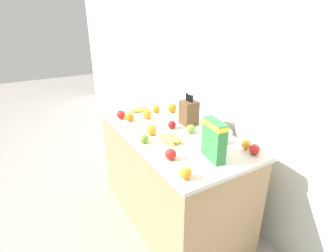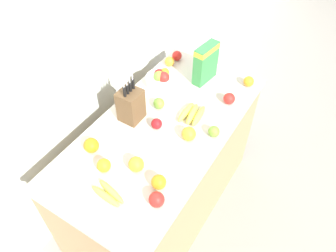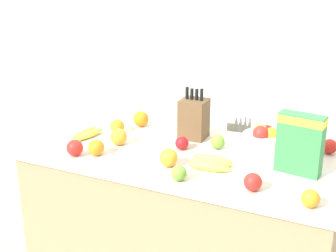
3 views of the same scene
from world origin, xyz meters
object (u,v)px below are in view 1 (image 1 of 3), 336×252
apple_front (144,139)px  orange_mid_right (246,144)px  orange_mid_left (130,117)px  banana_bunch_right (140,110)px  orange_front_center (172,108)px  apple_middle (172,125)px  apple_rightmost (171,154)px  orange_back_center (186,173)px  apple_leftmost (191,129)px  knife_block (189,113)px  apple_rear (121,115)px  orange_near_bowl (156,109)px  fruit_bowl (218,133)px  orange_by_cereal (152,130)px  banana_bunch_left (171,139)px  cereal_box (214,138)px  orange_front_right (147,114)px  apple_by_knife_block (254,149)px

apple_front → orange_mid_right: size_ratio=0.97×
orange_mid_left → banana_bunch_right: bearing=134.6°
orange_front_center → banana_bunch_right: bearing=-124.3°
banana_bunch_right → apple_middle: apple_middle is taller
apple_rightmost → orange_front_center: size_ratio=0.87×
orange_mid_left → orange_back_center: size_ratio=1.10×
orange_mid_left → orange_front_center: size_ratio=0.91×
apple_front → apple_leftmost: (0.03, 0.41, 0.00)m
knife_block → apple_rear: 0.64m
apple_front → orange_near_bowl: 0.67m
fruit_bowl → orange_mid_left: 0.84m
apple_front → orange_by_cereal: size_ratio=0.80×
banana_bunch_left → orange_near_bowl: orange_near_bowl is taller
banana_bunch_right → knife_block: bearing=24.4°
knife_block → apple_rightmost: bearing=-45.5°
cereal_box → orange_front_center: 0.96m
apple_front → orange_near_bowl: orange_near_bowl is taller
orange_near_bowl → orange_front_center: (0.07, 0.15, 0.01)m
apple_leftmost → orange_front_right: 0.51m
orange_by_cereal → fruit_bowl: bearing=50.7°
orange_front_center → apple_front: bearing=-48.6°
banana_bunch_left → orange_near_bowl: 0.65m
banana_bunch_left → apple_front: apple_front is taller
banana_bunch_right → orange_front_right: 0.22m
apple_leftmost → orange_mid_left: size_ratio=0.92×
fruit_bowl → banana_bunch_right: 0.94m
knife_block → banana_bunch_left: 0.39m
cereal_box → orange_front_center: size_ratio=3.11×
apple_by_knife_block → cereal_box: bearing=-109.6°
fruit_bowl → orange_mid_left: bearing=-148.1°
apple_by_knife_block → apple_rear: bearing=-153.6°
fruit_bowl → apple_rear: size_ratio=2.64×
fruit_bowl → apple_by_knife_block: size_ratio=2.89×
orange_mid_right → orange_front_center: orange_front_center is taller
knife_block → fruit_bowl: 0.38m
cereal_box → apple_front: (-0.45, -0.30, -0.12)m
cereal_box → orange_front_center: (-0.93, 0.24, -0.11)m
fruit_bowl → apple_by_knife_block: fruit_bowl is taller
cereal_box → orange_front_center: bearing=173.5°
banana_bunch_left → apple_by_knife_block: 0.62m
apple_leftmost → orange_mid_right: 0.47m
apple_rightmost → orange_mid_right: 0.57m
orange_front_center → orange_by_cereal: bearing=-48.5°
cereal_box → orange_mid_left: 0.96m
apple_middle → orange_front_center: bearing=148.3°
apple_front → apple_by_knife_block: 0.81m
fruit_bowl → apple_middle: 0.42m
cereal_box → apple_middle: bearing=-174.3°
apple_leftmost → orange_mid_left: 0.61m
apple_front → orange_mid_right: bearing=52.4°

